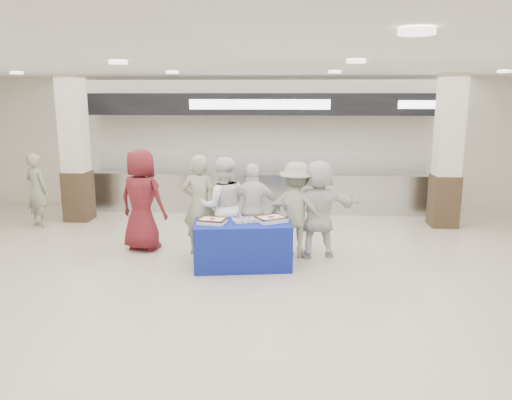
# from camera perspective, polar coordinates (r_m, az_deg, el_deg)

# --- Properties ---
(ground) EXTENTS (14.00, 14.00, 0.00)m
(ground) POSITION_cam_1_polar(r_m,az_deg,el_deg) (7.04, -2.15, -11.22)
(ground) COLOR beige
(ground) RESTS_ON ground
(serving_line) EXTENTS (8.70, 0.85, 2.80)m
(serving_line) POSITION_cam_1_polar(r_m,az_deg,el_deg) (11.96, 0.48, 4.22)
(serving_line) COLOR #B7B9BF
(serving_line) RESTS_ON ground
(column_left) EXTENTS (0.55, 0.55, 3.20)m
(column_left) POSITION_cam_1_polar(r_m,az_deg,el_deg) (11.69, -19.95, 5.16)
(column_left) COLOR #342517
(column_left) RESTS_ON ground
(column_right) EXTENTS (0.55, 0.55, 3.20)m
(column_right) POSITION_cam_1_polar(r_m,az_deg,el_deg) (11.21, 21.03, 4.82)
(column_right) COLOR #342517
(column_right) RESTS_ON ground
(display_table) EXTENTS (1.64, 0.98, 0.75)m
(display_table) POSITION_cam_1_polar(r_m,az_deg,el_deg) (8.15, -1.56, -5.14)
(display_table) COLOR navy
(display_table) RESTS_ON ground
(sheet_cake_left) EXTENTS (0.47, 0.40, 0.09)m
(sheet_cake_left) POSITION_cam_1_polar(r_m,az_deg,el_deg) (8.02, -5.03, -2.34)
(sheet_cake_left) COLOR white
(sheet_cake_left) RESTS_ON display_table
(sheet_cake_right) EXTENTS (0.57, 0.54, 0.10)m
(sheet_cake_right) POSITION_cam_1_polar(r_m,az_deg,el_deg) (8.10, 1.73, -2.13)
(sheet_cake_right) COLOR white
(sheet_cake_right) RESTS_ON display_table
(cupcake_tray) EXTENTS (0.44, 0.39, 0.06)m
(cupcake_tray) POSITION_cam_1_polar(r_m,az_deg,el_deg) (8.08, -1.17, -2.31)
(cupcake_tray) COLOR #A2A1A6
(cupcake_tray) RESTS_ON display_table
(civilian_maroon) EXTENTS (1.03, 0.83, 1.84)m
(civilian_maroon) POSITION_cam_1_polar(r_m,az_deg,el_deg) (9.17, -12.91, -0.00)
(civilian_maroon) COLOR maroon
(civilian_maroon) RESTS_ON ground
(soldier_a) EXTENTS (0.70, 0.51, 1.77)m
(soldier_a) POSITION_cam_1_polar(r_m,az_deg,el_deg) (8.74, -6.39, -0.57)
(soldier_a) COLOR gray
(soldier_a) RESTS_ON ground
(chef_tall) EXTENTS (0.96, 0.82, 1.73)m
(chef_tall) POSITION_cam_1_polar(r_m,az_deg,el_deg) (8.68, -3.77, -0.75)
(chef_tall) COLOR white
(chef_tall) RESTS_ON ground
(chef_short) EXTENTS (0.98, 0.48, 1.61)m
(chef_short) POSITION_cam_1_polar(r_m,az_deg,el_deg) (8.72, -0.29, -1.05)
(chef_short) COLOR white
(chef_short) RESTS_ON ground
(soldier_b) EXTENTS (1.20, 0.88, 1.65)m
(soldier_b) POSITION_cam_1_polar(r_m,az_deg,el_deg) (8.61, 4.62, -1.11)
(soldier_b) COLOR gray
(soldier_b) RESTS_ON ground
(civilian_white) EXTENTS (1.65, 0.83, 1.70)m
(civilian_white) POSITION_cam_1_polar(r_m,az_deg,el_deg) (8.62, 7.11, -0.99)
(civilian_white) COLOR white
(civilian_white) RESTS_ON ground
(soldier_bg) EXTENTS (0.68, 0.59, 1.57)m
(soldier_bg) POSITION_cam_1_polar(r_m,az_deg,el_deg) (11.54, -23.74, 1.05)
(soldier_bg) COLOR gray
(soldier_bg) RESTS_ON ground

